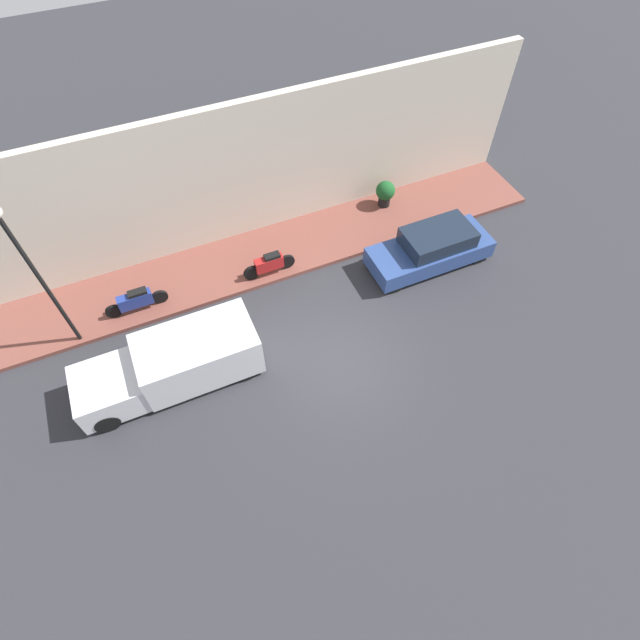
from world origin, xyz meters
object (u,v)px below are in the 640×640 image
Objects in this scene: parked_car at (432,248)px; motorcycle_red at (269,264)px; delivery_van at (172,364)px; potted_plant at (385,192)px; motorcycle_blue at (136,300)px; streetlamp at (30,264)px.

motorcycle_red is at bearing 73.06° from parked_car.
delivery_van is 10.24m from potted_plant.
parked_car is 10.04m from motorcycle_blue.
parked_car is at bearing -106.94° from motorcycle_red.
motorcycle_blue is 0.38× the size of streetlamp.
streetlamp is at bearing 43.28° from delivery_van.
parked_car is 0.82× the size of streetlamp.
delivery_van reaches higher than motorcycle_blue.
streetlamp reaches higher than motorcycle_blue.
delivery_van reaches higher than motorcycle_red.
potted_plant is (1.34, -9.76, 0.15)m from motorcycle_blue.
potted_plant is (3.21, 0.10, 0.07)m from parked_car.
delivery_van is (-1.14, 9.36, 0.17)m from parked_car.
delivery_van reaches higher than potted_plant.
motorcycle_blue is at bearing 9.35° from delivery_van.
motorcycle_red is 0.92× the size of motorcycle_blue.
potted_plant is at bearing 1.75° from parked_car.
streetlamp is (-0.41, 1.95, 2.94)m from motorcycle_blue.
potted_plant is at bearing -81.49° from streetlamp.
motorcycle_red is 1.76× the size of potted_plant.
delivery_van is at bearing 96.93° from parked_car.
parked_car reaches higher than motorcycle_red.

